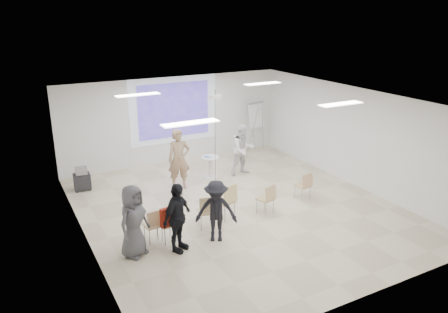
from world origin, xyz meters
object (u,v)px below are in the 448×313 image
laptop (206,210)px  av_cart (82,179)px  player_left (179,155)px  chair_right_inner (267,197)px  player_right (243,147)px  flipchart_easel (256,115)px  chair_left_inner (207,210)px  chair_center (227,199)px  audience_left (177,213)px  chair_far_left (154,223)px  audience_outer (133,217)px  pedestal_table (210,166)px  chair_left_mid (169,221)px  audience_mid (216,207)px  chair_right_far (305,184)px

laptop → av_cart: (-2.24, 3.88, -0.14)m
player_left → chair_right_inner: bearing=-52.5°
player_right → flipchart_easel: 2.64m
chair_left_inner → av_cart: 4.56m
flipchart_easel → player_left: bearing=-160.4°
player_right → flipchart_easel: size_ratio=0.99×
chair_center → audience_left: (-1.70, -0.83, 0.36)m
chair_far_left → audience_outer: 0.78m
player_right → chair_center: bearing=-129.2°
player_right → audience_outer: bearing=-147.0°
av_cart → player_left: bearing=-21.7°
pedestal_table → chair_center: chair_center is taller
chair_far_left → chair_left_mid: (0.31, -0.14, 0.03)m
player_left → audience_outer: size_ratio=1.13×
laptop → audience_mid: audience_mid is taller
laptop → audience_mid: (-0.07, -0.70, 0.38)m
player_right → flipchart_easel: bearing=47.1°
laptop → chair_right_inner: bearing=-169.8°
audience_outer → flipchart_easel: 8.21m
audience_outer → chair_right_far: bearing=-25.8°
chair_center → chair_left_inner: bearing=-179.5°
player_right → av_cart: size_ratio=2.60×
audience_mid → chair_left_mid: bearing=-175.2°
laptop → chair_center: bearing=-155.5°
chair_far_left → laptop: (1.38, 0.11, -0.02)m
chair_center → flipchart_easel: size_ratio=0.51×
chair_left_mid → chair_left_inner: size_ratio=1.01×
av_cart → chair_center: bearing=-48.7°
chair_right_inner → flipchart_easel: 5.60m
laptop → flipchart_easel: bearing=-119.2°
chair_right_inner → flipchart_easel: size_ratio=0.44×
laptop → chair_far_left: bearing=18.3°
pedestal_table → chair_left_inner: bearing=-117.8°
audience_left → audience_mid: bearing=-33.0°
player_right → chair_center: 3.36m
player_left → audience_left: 3.65m
pedestal_table → audience_outer: 4.91m
chair_left_inner → chair_center: (0.68, 0.22, 0.05)m
audience_outer → flipchart_easel: flipchart_easel is taller
chair_left_mid → chair_center: 1.78m
player_left → flipchart_easel: (4.02, 2.10, 0.34)m
chair_left_inner → chair_center: chair_center is taller
chair_left_inner → audience_outer: size_ratio=0.47×
player_right → chair_left_inner: (-2.71, -2.87, -0.41)m
chair_right_inner → pedestal_table: bearing=77.2°
chair_far_left → av_cart: size_ratio=1.15×
pedestal_table → flipchart_easel: flipchart_easel is taller
laptop → player_left: bearing=-84.7°
pedestal_table → chair_right_inner: 3.04m
chair_center → av_cart: size_ratio=1.34×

